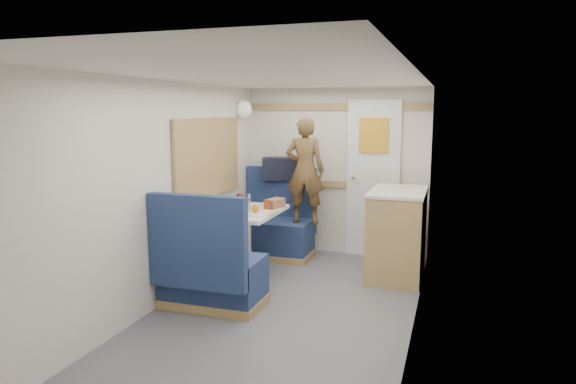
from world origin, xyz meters
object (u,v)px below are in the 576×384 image
(dinette_table, at_px, (247,225))
(pepper_grinder, at_px, (245,203))
(galley_counter, at_px, (397,233))
(person, at_px, (305,170))
(bench_near, at_px, (210,275))
(orange_fruit, at_px, (255,208))
(tray, at_px, (260,213))
(dome_light, at_px, (243,109))
(beer_glass, at_px, (267,205))
(cheese_block, at_px, (236,212))
(duffel_bag, at_px, (286,169))
(tumbler_mid, at_px, (247,198))
(bench_far, at_px, (275,231))
(tumbler_left, at_px, (221,209))
(bread_loaf, at_px, (275,203))
(salt_grinder, at_px, (247,207))
(wine_glass, at_px, (239,198))
(tumbler_right, at_px, (247,205))

(dinette_table, relative_size, pepper_grinder, 9.07)
(galley_counter, bearing_deg, person, 167.84)
(dinette_table, bearing_deg, galley_counter, 20.54)
(bench_near, bearing_deg, orange_fruit, 78.61)
(person, xyz_separation_m, tray, (-0.20, -0.92, -0.33))
(tray, distance_m, pepper_grinder, 0.38)
(dome_light, relative_size, beer_glass, 1.96)
(orange_fruit, bearing_deg, cheese_block, -136.11)
(duffel_bag, distance_m, tumbler_mid, 0.81)
(bench_far, height_order, pepper_grinder, bench_far)
(tray, height_order, orange_fruit, orange_fruit)
(person, relative_size, tumbler_left, 11.15)
(bread_loaf, bearing_deg, orange_fruit, -102.71)
(duffel_bag, xyz_separation_m, pepper_grinder, (-0.12, -1.00, -0.26))
(galley_counter, xyz_separation_m, orange_fruit, (-1.32, -0.69, 0.31))
(salt_grinder, bearing_deg, pepper_grinder, 119.34)
(wine_glass, distance_m, tumbler_mid, 0.36)
(tumbler_right, distance_m, bread_loaf, 0.32)
(dome_light, relative_size, person, 0.16)
(bench_far, bearing_deg, beer_glass, -76.63)
(beer_glass, relative_size, pepper_grinder, 1.01)
(bench_near, height_order, tray, bench_near)
(cheese_block, distance_m, salt_grinder, 0.24)
(orange_fruit, xyz_separation_m, bread_loaf, (0.08, 0.35, -0.01))
(tumbler_right, bearing_deg, tray, -31.98)
(bread_loaf, bearing_deg, cheese_block, -114.51)
(cheese_block, bearing_deg, bread_loaf, 65.49)
(person, bearing_deg, salt_grinder, 59.37)
(bread_loaf, bearing_deg, beer_glass, -104.17)
(bench_near, xyz_separation_m, orange_fruit, (0.15, 0.72, 0.47))
(bench_near, distance_m, wine_glass, 1.05)
(orange_fruit, xyz_separation_m, tumbler_mid, (-0.30, 0.52, 0.00))
(galley_counter, height_order, pepper_grinder, galley_counter)
(orange_fruit, height_order, pepper_grinder, pepper_grinder)
(beer_glass, bearing_deg, duffel_bag, 97.88)
(wine_glass, distance_m, tumbler_left, 0.33)
(bench_far, xyz_separation_m, pepper_grinder, (-0.08, -0.75, 0.47))
(person, bearing_deg, bench_far, -18.04)
(bench_near, height_order, bread_loaf, bench_near)
(dome_light, bearing_deg, bread_loaf, -46.12)
(dinette_table, xyz_separation_m, bench_far, (-0.00, 0.86, -0.27))
(galley_counter, distance_m, duffel_bag, 1.64)
(salt_grinder, bearing_deg, tumbler_right, 106.95)
(person, xyz_separation_m, wine_glass, (-0.49, -0.76, -0.22))
(salt_grinder, bearing_deg, cheese_block, -93.07)
(dinette_table, distance_m, bench_near, 0.90)
(galley_counter, distance_m, bread_loaf, 1.32)
(galley_counter, bearing_deg, tumbler_left, -152.61)
(bench_far, bearing_deg, salt_grinder, -89.08)
(tumbler_mid, relative_size, pepper_grinder, 1.11)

